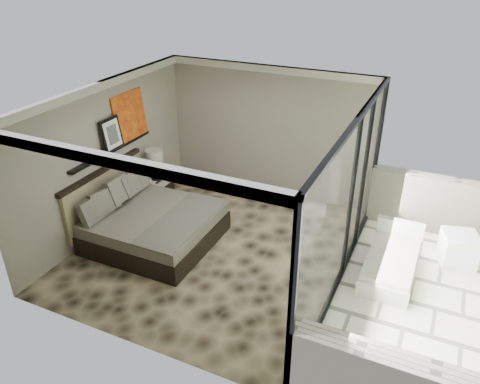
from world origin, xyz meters
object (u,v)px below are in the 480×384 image
at_px(bed, 150,223).
at_px(nightstand, 157,189).
at_px(table_lamp, 155,161).
at_px(ottoman, 458,249).
at_px(lounger, 391,262).

xyz_separation_m(bed, nightstand, (-0.73, 1.32, -0.06)).
xyz_separation_m(bed, table_lamp, (-0.72, 1.31, 0.59)).
bearing_deg(table_lamp, nightstand, 145.57).
distance_m(table_lamp, ottoman, 5.96).
bearing_deg(table_lamp, bed, -61.19).
relative_size(bed, table_lamp, 3.28).
bearing_deg(ottoman, table_lamp, -176.93).
height_order(bed, table_lamp, bed).
relative_size(ottoman, lounger, 0.34).
distance_m(bed, nightstand, 1.51).
bearing_deg(lounger, nightstand, 175.34).
distance_m(nightstand, lounger, 4.96).
height_order(nightstand, table_lamp, table_lamp).
xyz_separation_m(nightstand, table_lamp, (0.01, -0.01, 0.65)).
xyz_separation_m(table_lamp, lounger, (4.93, -0.45, -0.75)).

